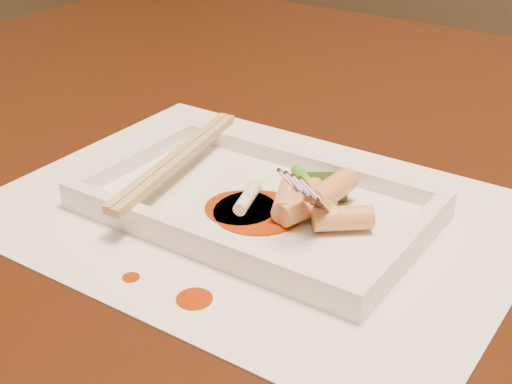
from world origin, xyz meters
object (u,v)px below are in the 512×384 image
Objects in this scene: placemat at (256,213)px; fork at (354,127)px; table at (400,251)px; chopstick_a at (173,158)px; plate_base at (256,208)px.

fork is at bearing 14.42° from placemat.
table is 10.00× the size of fork.
table is 0.25m from chopstick_a.
table is 0.24m from fork.
plate_base is at bearing -109.40° from table.
plate_base is at bearing 0.00° from placemat.
plate_base is 0.08m from chopstick_a.
table is 0.20m from placemat.
plate_base is at bearing -165.58° from fork.
placemat is 2.86× the size of fork.
chopstick_a reaches higher than plate_base.
placemat is 1.54× the size of plate_base.
placemat is at bearing -165.58° from fork.
fork reaches higher than placemat.
chopstick_a is at bearing -173.25° from fork.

